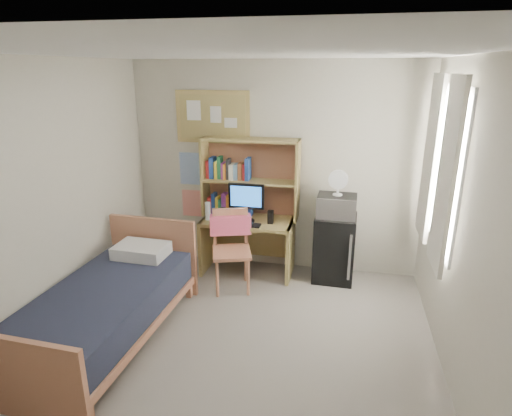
% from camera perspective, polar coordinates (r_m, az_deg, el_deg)
% --- Properties ---
extents(floor, '(3.60, 4.20, 0.02)m').
position_cam_1_polar(floor, '(4.04, -3.00, -20.18)').
color(floor, gray).
rests_on(floor, ground).
extents(ceiling, '(3.60, 4.20, 0.02)m').
position_cam_1_polar(ceiling, '(3.17, -3.82, 20.01)').
color(ceiling, white).
rests_on(ceiling, wall_back).
extents(wall_back, '(3.60, 0.04, 2.60)m').
position_cam_1_polar(wall_back, '(5.36, 2.48, 5.27)').
color(wall_back, beige).
rests_on(wall_back, floor).
extents(wall_left, '(0.04, 4.20, 2.60)m').
position_cam_1_polar(wall_left, '(4.21, -27.73, -0.47)').
color(wall_left, beige).
rests_on(wall_left, floor).
extents(wall_right, '(0.04, 4.20, 2.60)m').
position_cam_1_polar(wall_right, '(3.42, 27.29, -4.44)').
color(wall_right, beige).
rests_on(wall_right, floor).
extents(window_unit, '(0.10, 1.40, 1.70)m').
position_cam_1_polar(window_unit, '(4.44, 23.43, 5.04)').
color(window_unit, white).
rests_on(window_unit, wall_right).
extents(curtain_left, '(0.04, 0.55, 1.70)m').
position_cam_1_polar(curtain_left, '(4.06, 24.04, 3.82)').
color(curtain_left, silver).
rests_on(curtain_left, wall_right).
extents(curtain_right, '(0.04, 0.55, 1.70)m').
position_cam_1_polar(curtain_right, '(4.82, 22.21, 6.13)').
color(curtain_right, silver).
rests_on(curtain_right, wall_right).
extents(bulletin_board, '(0.94, 0.03, 0.64)m').
position_cam_1_polar(bulletin_board, '(5.42, -5.80, 11.99)').
color(bulletin_board, tan).
rests_on(bulletin_board, wall_back).
extents(poster_wave, '(0.30, 0.01, 0.42)m').
position_cam_1_polar(poster_wave, '(5.64, -8.68, 5.21)').
color(poster_wave, '#2B5BAC').
rests_on(poster_wave, wall_back).
extents(poster_japan, '(0.28, 0.01, 0.36)m').
position_cam_1_polar(poster_japan, '(5.76, -8.46, 0.65)').
color(poster_japan, red).
rests_on(poster_japan, wall_back).
extents(desk, '(1.14, 0.58, 0.71)m').
position_cam_1_polar(desk, '(5.42, -1.10, -5.10)').
color(desk, tan).
rests_on(desk, floor).
extents(desk_chair, '(0.60, 0.60, 0.95)m').
position_cam_1_polar(desk_chair, '(4.97, -3.27, -5.83)').
color(desk_chair, tan).
rests_on(desk_chair, floor).
extents(mini_fridge, '(0.50, 0.50, 0.82)m').
position_cam_1_polar(mini_fridge, '(5.32, 10.39, -5.22)').
color(mini_fridge, black).
rests_on(mini_fridge, floor).
extents(bed, '(1.08, 2.03, 0.55)m').
position_cam_1_polar(bed, '(4.41, -19.45, -13.24)').
color(bed, '#191D2E').
rests_on(bed, floor).
extents(hutch, '(1.21, 0.32, 0.98)m').
position_cam_1_polar(hutch, '(5.29, -0.78, 3.98)').
color(hutch, tan).
rests_on(hutch, desk).
extents(monitor, '(0.43, 0.04, 0.46)m').
position_cam_1_polar(monitor, '(5.16, -1.30, 0.60)').
color(monitor, black).
rests_on(monitor, desk).
extents(keyboard, '(0.41, 0.13, 0.02)m').
position_cam_1_polar(keyboard, '(5.11, -1.66, -2.22)').
color(keyboard, black).
rests_on(keyboard, desk).
extents(speaker_left, '(0.06, 0.06, 0.16)m').
position_cam_1_polar(speaker_left, '(5.29, -4.45, -0.77)').
color(speaker_left, black).
rests_on(speaker_left, desk).
extents(speaker_right, '(0.07, 0.07, 0.16)m').
position_cam_1_polar(speaker_right, '(5.15, 1.95, -1.22)').
color(speaker_right, black).
rests_on(speaker_right, desk).
extents(water_bottle, '(0.07, 0.07, 0.23)m').
position_cam_1_polar(water_bottle, '(5.30, -6.44, -0.40)').
color(water_bottle, white).
rests_on(water_bottle, desk).
extents(hoodie, '(0.50, 0.29, 0.23)m').
position_cam_1_polar(hoodie, '(5.06, -3.44, -2.21)').
color(hoodie, '#F55D80').
rests_on(hoodie, desk_chair).
extents(microwave, '(0.46, 0.36, 0.26)m').
position_cam_1_polar(microwave, '(5.11, 10.72, 0.27)').
color(microwave, '#BCBCC1').
rests_on(microwave, mini_fridge).
extents(desk_fan, '(0.23, 0.23, 0.28)m').
position_cam_1_polar(desk_fan, '(5.04, 10.90, 3.19)').
color(desk_fan, white).
rests_on(desk_fan, microwave).
extents(pillow, '(0.57, 0.41, 0.13)m').
position_cam_1_polar(pillow, '(4.82, -15.02, -5.49)').
color(pillow, white).
rests_on(pillow, bed).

